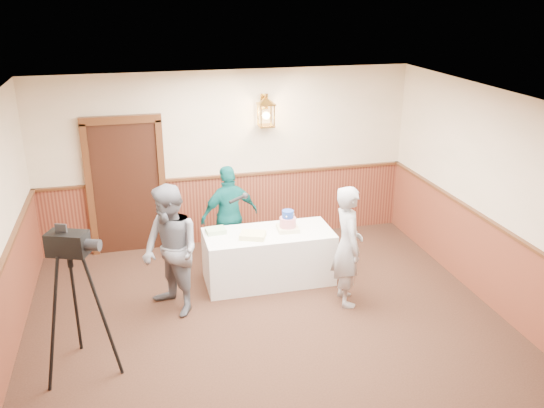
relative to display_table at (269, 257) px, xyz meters
The scene contains 10 objects.
ground 1.96m from the display_table, 98.66° to the right, with size 7.00×7.00×0.00m, color black.
room_shell 1.88m from the display_table, 103.37° to the right, with size 6.02×7.02×2.81m.
display_table is the anchor object (origin of this frame).
tiered_cake 0.57m from the display_table, ahead, with size 0.31×0.31×0.30m.
sheet_cake_yellow 0.50m from the display_table, 154.12° to the right, with size 0.34×0.26×0.07m, color #DDD384.
sheet_cake_green 0.84m from the display_table, 166.43° to the left, with size 0.27×0.21×0.06m, color #9ABF87.
interviewer 1.56m from the display_table, 159.67° to the right, with size 1.58×1.05×1.72m.
baker 1.27m from the display_table, 43.95° to the right, with size 0.60×0.39×1.64m, color #999B9F.
assistant_p 0.92m from the display_table, 121.16° to the left, with size 0.91×0.38×1.55m, color #0B5351.
tv_camera_rig 2.93m from the display_table, 148.22° to the right, with size 0.64×0.61×1.66m.
Camera 1 is at (-1.46, -5.29, 3.97)m, focal length 38.00 mm.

